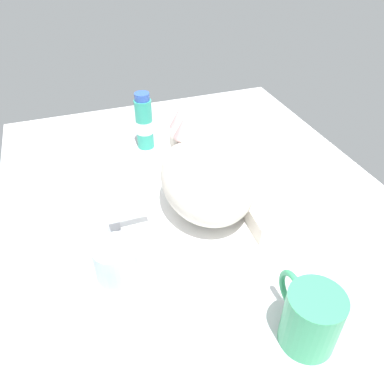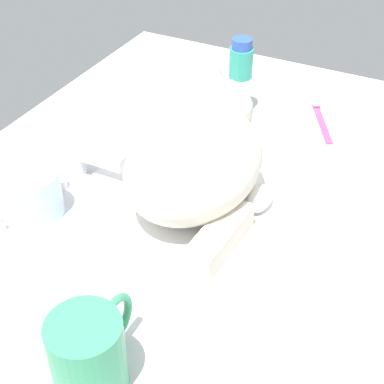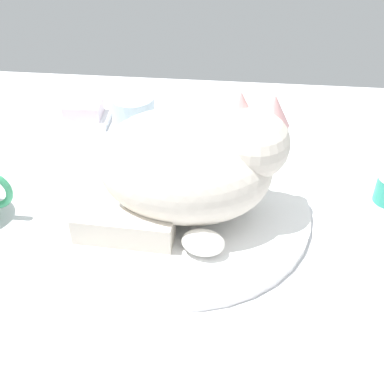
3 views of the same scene
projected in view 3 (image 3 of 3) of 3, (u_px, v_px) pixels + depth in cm
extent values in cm
cube|color=silver|center=(185.00, 220.00, 76.49)|extent=(110.00, 82.50, 3.00)
cylinder|color=white|center=(185.00, 209.00, 75.17)|extent=(35.83, 35.83, 1.17)
cylinder|color=silver|center=(198.00, 124.00, 91.17)|extent=(3.60, 3.60, 3.30)
cube|color=silver|center=(195.00, 125.00, 85.90)|extent=(2.00, 9.30, 2.00)
cylinder|color=silver|center=(171.00, 126.00, 91.99)|extent=(2.80, 2.80, 1.80)
cylinder|color=silver|center=(225.00, 129.00, 91.29)|extent=(2.80, 2.80, 1.80)
ellipsoid|color=beige|center=(184.00, 165.00, 70.19)|extent=(25.41, 20.17, 14.57)
sphere|color=beige|center=(254.00, 142.00, 67.37)|extent=(10.31, 10.31, 9.44)
ellipsoid|color=white|center=(238.00, 154.00, 69.03)|extent=(6.61, 5.76, 5.19)
cone|color=#DB9E9E|center=(241.00, 107.00, 66.40)|extent=(4.64, 4.64, 4.25)
cone|color=#DB9E9E|center=(274.00, 110.00, 65.78)|extent=(4.64, 4.64, 4.25)
cube|color=beige|center=(123.00, 228.00, 68.35)|extent=(13.46, 4.69, 3.98)
ellipsoid|color=white|center=(203.00, 243.00, 66.56)|extent=(5.92, 4.12, 3.58)
cylinder|color=silver|center=(134.00, 115.00, 89.80)|extent=(7.41, 7.41, 7.12)
cube|color=white|center=(85.00, 118.00, 94.65)|extent=(9.00, 6.40, 1.20)
cube|color=silver|center=(84.00, 109.00, 93.43)|extent=(6.56, 4.99, 2.66)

